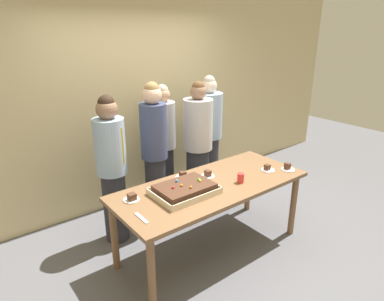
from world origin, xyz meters
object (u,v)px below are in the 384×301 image
(person_far_right_suit, at_px, (164,144))
(person_left_edge_reaching, at_px, (208,136))
(person_serving_front, at_px, (112,168))
(plated_slice_far_right, at_px, (183,176))
(party_table, at_px, (212,192))
(person_striped_tie_right, at_px, (198,147))
(person_green_shirt_behind, at_px, (154,154))
(sheet_cake, at_px, (185,189))
(drink_cup_nearest, at_px, (241,178))
(plated_slice_near_right, at_px, (208,175))
(plated_slice_center_front, at_px, (288,168))
(plated_slice_near_left, at_px, (268,169))
(cake_server_utensil, at_px, (141,218))
(plated_slice_far_left, at_px, (132,198))

(person_far_right_suit, bearing_deg, person_left_edge_reaching, 101.84)
(person_far_right_suit, bearing_deg, person_serving_front, -43.78)
(plated_slice_far_right, xyz_separation_m, person_far_right_suit, (0.33, 0.87, 0.04))
(party_table, distance_m, person_striped_tie_right, 0.90)
(person_green_shirt_behind, bearing_deg, sheet_cake, 0.01)
(plated_slice_far_right, bearing_deg, drink_cup_nearest, -48.25)
(plated_slice_near_right, xyz_separation_m, drink_cup_nearest, (0.18, -0.31, 0.03))
(sheet_cake, relative_size, plated_slice_far_right, 3.98)
(plated_slice_center_front, distance_m, person_far_right_suit, 1.59)
(person_serving_front, xyz_separation_m, person_striped_tie_right, (1.15, -0.03, -0.00))
(plated_slice_near_left, bearing_deg, cake_server_utensil, -179.49)
(person_green_shirt_behind, bearing_deg, party_table, 25.02)
(plated_slice_center_front, height_order, person_green_shirt_behind, person_green_shirt_behind)
(person_serving_front, xyz_separation_m, person_left_edge_reaching, (1.53, 0.22, -0.00))
(plated_slice_far_right, relative_size, plated_slice_center_front, 1.00)
(drink_cup_nearest, relative_size, cake_server_utensil, 0.50)
(plated_slice_near_right, relative_size, drink_cup_nearest, 1.50)
(person_serving_front, distance_m, person_far_right_suit, 0.96)
(cake_server_utensil, bearing_deg, drink_cup_nearest, -0.81)
(plated_slice_near_left, height_order, plated_slice_center_front, plated_slice_center_front)
(person_striped_tie_right, bearing_deg, plated_slice_far_left, -19.61)
(sheet_cake, relative_size, plated_slice_near_left, 3.98)
(plated_slice_far_right, bearing_deg, person_left_edge_reaching, 36.73)
(sheet_cake, bearing_deg, party_table, 0.08)
(drink_cup_nearest, relative_size, person_far_right_suit, 0.06)
(person_green_shirt_behind, bearing_deg, person_serving_front, -82.87)
(plated_slice_near_right, relative_size, person_left_edge_reaching, 0.09)
(person_left_edge_reaching, bearing_deg, plated_slice_center_front, 52.41)
(drink_cup_nearest, relative_size, person_left_edge_reaching, 0.06)
(party_table, bearing_deg, person_left_edge_reaching, 51.19)
(plated_slice_center_front, bearing_deg, party_table, 164.55)
(cake_server_utensil, relative_size, person_far_right_suit, 0.12)
(plated_slice_near_right, relative_size, person_serving_front, 0.09)
(party_table, xyz_separation_m, plated_slice_far_left, (-0.81, 0.19, 0.11))
(plated_slice_near_right, distance_m, plated_slice_far_right, 0.27)
(person_green_shirt_behind, bearing_deg, person_striped_tie_right, 100.66)
(plated_slice_near_left, height_order, person_left_edge_reaching, person_left_edge_reaching)
(plated_slice_near_right, relative_size, person_striped_tie_right, 0.09)
(plated_slice_far_left, xyz_separation_m, plated_slice_center_front, (1.71, -0.44, -0.00))
(plated_slice_far_right, height_order, person_striped_tie_right, person_striped_tie_right)
(plated_slice_center_front, xyz_separation_m, person_serving_front, (-1.61, 1.06, 0.06))
(cake_server_utensil, height_order, person_left_edge_reaching, person_left_edge_reaching)
(plated_slice_near_right, bearing_deg, drink_cup_nearest, -60.42)
(plated_slice_near_left, relative_size, plated_slice_near_right, 1.00)
(plated_slice_far_left, bearing_deg, sheet_cake, -22.08)
(plated_slice_far_left, xyz_separation_m, person_serving_front, (0.10, 0.62, 0.06))
(person_green_shirt_behind, height_order, person_far_right_suit, person_green_shirt_behind)
(person_striped_tie_right, height_order, person_far_right_suit, person_striped_tie_right)
(party_table, relative_size, plated_slice_far_left, 13.66)
(person_serving_front, bearing_deg, plated_slice_far_left, -33.58)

